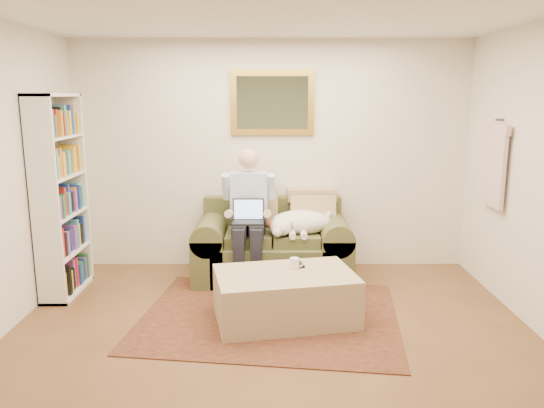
{
  "coord_description": "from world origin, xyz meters",
  "views": [
    {
      "loc": [
        -0.01,
        -3.57,
        1.98
      ],
      "look_at": [
        0.01,
        1.45,
        0.95
      ],
      "focal_mm": 35.0,
      "sensor_mm": 36.0,
      "label": 1
    }
  ],
  "objects_px": {
    "sofa": "(272,252)",
    "coffee_mug": "(294,263)",
    "bookshelf": "(60,196)",
    "laptop": "(248,216)",
    "ottoman": "(285,296)",
    "seated_man": "(248,218)",
    "sleeping_dog": "(301,222)"
  },
  "relations": [
    {
      "from": "sofa",
      "to": "coffee_mug",
      "type": "relative_size",
      "value": 16.92
    },
    {
      "from": "coffee_mug",
      "to": "bookshelf",
      "type": "height_order",
      "value": "bookshelf"
    },
    {
      "from": "bookshelf",
      "to": "sofa",
      "type": "bearing_deg",
      "value": 11.71
    },
    {
      "from": "laptop",
      "to": "bookshelf",
      "type": "distance_m",
      "value": 1.89
    },
    {
      "from": "ottoman",
      "to": "bookshelf",
      "type": "relative_size",
      "value": 0.61
    },
    {
      "from": "seated_man",
      "to": "ottoman",
      "type": "relative_size",
      "value": 1.18
    },
    {
      "from": "seated_man",
      "to": "bookshelf",
      "type": "distance_m",
      "value": 1.9
    },
    {
      "from": "sleeping_dog",
      "to": "ottoman",
      "type": "height_order",
      "value": "sleeping_dog"
    },
    {
      "from": "sleeping_dog",
      "to": "bookshelf",
      "type": "distance_m",
      "value": 2.47
    },
    {
      "from": "sleeping_dog",
      "to": "coffee_mug",
      "type": "bearing_deg",
      "value": -96.53
    },
    {
      "from": "seated_man",
      "to": "coffee_mug",
      "type": "height_order",
      "value": "seated_man"
    },
    {
      "from": "bookshelf",
      "to": "ottoman",
      "type": "bearing_deg",
      "value": -17.63
    },
    {
      "from": "sofa",
      "to": "seated_man",
      "type": "relative_size",
      "value": 1.19
    },
    {
      "from": "laptop",
      "to": "ottoman",
      "type": "distance_m",
      "value": 1.12
    },
    {
      "from": "sleeping_dog",
      "to": "ottoman",
      "type": "distance_m",
      "value": 1.16
    },
    {
      "from": "sleeping_dog",
      "to": "laptop",
      "type": "bearing_deg",
      "value": -166.36
    },
    {
      "from": "sofa",
      "to": "sleeping_dog",
      "type": "xyz_separation_m",
      "value": [
        0.3,
        -0.09,
        0.36
      ]
    },
    {
      "from": "sofa",
      "to": "bookshelf",
      "type": "height_order",
      "value": "bookshelf"
    },
    {
      "from": "sleeping_dog",
      "to": "coffee_mug",
      "type": "height_order",
      "value": "sleeping_dog"
    },
    {
      "from": "sleeping_dog",
      "to": "coffee_mug",
      "type": "relative_size",
      "value": 6.97
    },
    {
      "from": "coffee_mug",
      "to": "bookshelf",
      "type": "distance_m",
      "value": 2.44
    },
    {
      "from": "seated_man",
      "to": "sleeping_dog",
      "type": "relative_size",
      "value": 2.04
    },
    {
      "from": "sofa",
      "to": "sleeping_dog",
      "type": "height_order",
      "value": "sofa"
    },
    {
      "from": "seated_man",
      "to": "laptop",
      "type": "bearing_deg",
      "value": -90.0
    },
    {
      "from": "bookshelf",
      "to": "coffee_mug",
      "type": "bearing_deg",
      "value": -14.21
    },
    {
      "from": "sleeping_dog",
      "to": "bookshelf",
      "type": "relative_size",
      "value": 0.35
    },
    {
      "from": "ottoman",
      "to": "bookshelf",
      "type": "bearing_deg",
      "value": 162.37
    },
    {
      "from": "sofa",
      "to": "ottoman",
      "type": "height_order",
      "value": "sofa"
    },
    {
      "from": "sofa",
      "to": "sleeping_dog",
      "type": "relative_size",
      "value": 2.43
    },
    {
      "from": "sofa",
      "to": "sleeping_dog",
      "type": "bearing_deg",
      "value": -15.74
    },
    {
      "from": "coffee_mug",
      "to": "laptop",
      "type": "bearing_deg",
      "value": 119.31
    },
    {
      "from": "laptop",
      "to": "sleeping_dog",
      "type": "bearing_deg",
      "value": 13.64
    }
  ]
}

